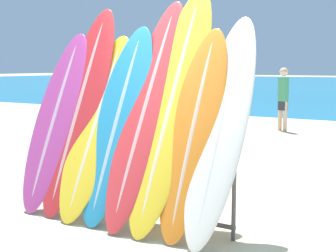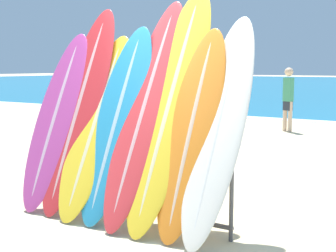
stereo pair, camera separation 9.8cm
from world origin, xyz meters
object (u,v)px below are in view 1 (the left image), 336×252
surfboard_slot_0 (56,119)px  surfboard_slot_3 (118,121)px  surfboard_rack (128,175)px  surfboard_slot_5 (172,104)px  surfboard_slot_4 (147,109)px  surfboard_slot_6 (194,130)px  surfboard_slot_7 (221,126)px  surfboard_slot_1 (80,107)px  person_mid_beach (283,97)px  surfboard_slot_2 (97,124)px

surfboard_slot_0 → surfboard_slot_3: 0.86m
surfboard_rack → surfboard_slot_5: size_ratio=0.98×
surfboard_slot_4 → surfboard_slot_6: surfboard_slot_4 is taller
surfboard_slot_6 → surfboard_slot_5: bearing=157.8°
surfboard_slot_7 → surfboard_slot_1: bearing=178.7°
surfboard_rack → surfboard_slot_1: 0.98m
surfboard_slot_7 → surfboard_slot_5: bearing=171.1°
surfboard_slot_7 → surfboard_rack: bearing=-176.3°
surfboard_slot_0 → person_mid_beach: size_ratio=1.27×
surfboard_slot_1 → surfboard_slot_7: surfboard_slot_1 is taller
surfboard_slot_2 → surfboard_slot_4: (0.58, 0.09, 0.18)m
surfboard_slot_5 → surfboard_slot_2: bearing=-172.1°
surfboard_slot_0 → surfboard_slot_5: surfboard_slot_5 is taller
surfboard_slot_4 → surfboard_slot_5: size_ratio=0.95×
surfboard_slot_1 → person_mid_beach: bearing=89.5°
surfboard_slot_3 → person_mid_beach: bearing=93.9°
surfboard_slot_6 → surfboard_slot_3: bearing=178.7°
surfboard_slot_4 → person_mid_beach: surfboard_slot_4 is taller
surfboard_slot_0 → surfboard_slot_7: surfboard_slot_7 is taller
surfboard_rack → surfboard_slot_6: surfboard_slot_6 is taller
person_mid_beach → surfboard_slot_4: bearing=-60.2°
surfboard_slot_0 → surfboard_slot_6: 1.76m
surfboard_slot_2 → person_mid_beach: (-0.22, 7.37, -0.12)m
surfboard_slot_0 → surfboard_slot_1: surfboard_slot_1 is taller
surfboard_slot_4 → surfboard_slot_2: bearing=-171.5°
surfboard_slot_2 → surfboard_slot_7: bearing=1.2°
surfboard_slot_0 → surfboard_slot_4: surfboard_slot_4 is taller
surfboard_rack → surfboard_slot_3: (-0.15, 0.05, 0.54)m
surfboard_slot_2 → surfboard_slot_4: size_ratio=0.84×
surfboard_rack → surfboard_slot_4: bearing=38.7°
surfboard_slot_0 → person_mid_beach: bearing=87.2°
surfboard_slot_0 → surfboard_slot_2: 0.58m
surfboard_slot_5 → surfboard_slot_7: 0.61m
surfboard_slot_3 → surfboard_slot_4: size_ratio=0.88×
surfboard_slot_1 → surfboard_slot_7: 1.73m
surfboard_slot_2 → surfboard_slot_3: 0.28m
surfboard_slot_5 → person_mid_beach: surfboard_slot_5 is taller
surfboard_slot_1 → surfboard_slot_5: (1.15, 0.05, 0.08)m
surfboard_slot_1 → person_mid_beach: surfboard_slot_1 is taller
surfboard_slot_7 → surfboard_slot_0: bearing=-179.0°
surfboard_slot_2 → surfboard_slot_5: bearing=7.9°
surfboard_slot_5 → surfboard_slot_6: (0.32, -0.13, -0.22)m
surfboard_slot_1 → surfboard_slot_6: bearing=-3.0°
surfboard_rack → surfboard_slot_7: bearing=3.7°
surfboard_rack → surfboard_slot_7: surfboard_slot_7 is taller
surfboard_slot_2 → person_mid_beach: 7.37m
surfboard_slot_2 → surfboard_slot_4: bearing=8.5°
surfboard_slot_4 → person_mid_beach: bearing=96.3°
surfboard_slot_2 → person_mid_beach: bearing=91.7°
person_mid_beach → surfboard_slot_1: bearing=-67.0°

